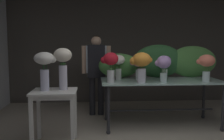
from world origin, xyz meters
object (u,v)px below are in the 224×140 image
(vase_violet_hydrangea, at_px, (165,64))
(vase_lilac_ranunculus, at_px, (163,65))
(vase_crimson_roses, at_px, (110,63))
(vase_rosy_carnations, at_px, (139,63))
(vase_ivory_peonies, at_px, (118,64))
(side_table_white, at_px, (54,99))
(vase_coral_anemones, at_px, (206,64))
(vase_cream_lisianthus_tall, at_px, (63,63))
(display_table_glass, at_px, (161,86))
(vase_white_roses_tall, at_px, (45,65))
(florist, at_px, (96,66))
(vase_sunset_stock, at_px, (141,63))

(vase_violet_hydrangea, xyz_separation_m, vase_lilac_ranunculus, (-0.09, -0.26, 0.01))
(vase_crimson_roses, bearing_deg, vase_rosy_carnations, 25.46)
(vase_lilac_ranunculus, distance_m, vase_ivory_peonies, 0.79)
(vase_lilac_ranunculus, relative_size, vase_crimson_roses, 0.89)
(side_table_white, relative_size, vase_coral_anemones, 1.73)
(vase_cream_lisianthus_tall, bearing_deg, vase_rosy_carnations, 29.44)
(display_table_glass, bearing_deg, vase_cream_lisianthus_tall, -157.78)
(display_table_glass, bearing_deg, vase_ivory_peonies, 171.48)
(display_table_glass, relative_size, vase_white_roses_tall, 3.81)
(florist, bearing_deg, vase_violet_hydrangea, -31.70)
(vase_rosy_carnations, distance_m, vase_coral_anemones, 1.11)
(florist, height_order, vase_crimson_roses, florist)
(display_table_glass, height_order, vase_crimson_roses, vase_crimson_roses)
(florist, distance_m, vase_white_roses_tall, 1.65)
(florist, bearing_deg, vase_crimson_roses, -77.11)
(vase_sunset_stock, bearing_deg, vase_coral_anemones, 3.25)
(florist, distance_m, vase_cream_lisianthus_tall, 1.51)
(vase_lilac_ranunculus, xyz_separation_m, vase_white_roses_tall, (-1.82, -0.48, 0.05))
(vase_lilac_ranunculus, bearing_deg, vase_crimson_roses, 178.47)
(vase_rosy_carnations, xyz_separation_m, vase_cream_lisianthus_tall, (-1.23, -0.69, 0.06))
(vase_coral_anemones, bearing_deg, vase_white_roses_tall, -169.04)
(vase_sunset_stock, xyz_separation_m, vase_cream_lisianthus_tall, (-1.21, -0.38, 0.03))
(side_table_white, height_order, vase_ivory_peonies, vase_ivory_peonies)
(vase_coral_anemones, bearing_deg, vase_violet_hydrangea, 159.01)
(vase_ivory_peonies, relative_size, vase_crimson_roses, 0.89)
(vase_lilac_ranunculus, bearing_deg, vase_violet_hydrangea, 70.41)
(vase_ivory_peonies, xyz_separation_m, vase_crimson_roses, (-0.16, -0.32, 0.04))
(vase_ivory_peonies, height_order, vase_white_roses_tall, vase_white_roses_tall)
(vase_violet_hydrangea, bearing_deg, vase_coral_anemones, -20.99)
(vase_rosy_carnations, relative_size, vase_ivory_peonies, 1.04)
(vase_crimson_roses, height_order, vase_cream_lisianthus_tall, vase_cream_lisianthus_tall)
(side_table_white, height_order, vase_coral_anemones, vase_coral_anemones)
(vase_lilac_ranunculus, xyz_separation_m, vase_crimson_roses, (-0.87, 0.02, 0.04))
(display_table_glass, distance_m, side_table_white, 1.87)
(vase_lilac_ranunculus, bearing_deg, vase_white_roses_tall, -165.26)
(display_table_glass, height_order, florist, florist)
(vase_ivory_peonies, bearing_deg, vase_sunset_stock, -49.52)
(florist, relative_size, vase_cream_lisianthus_tall, 2.67)
(vase_lilac_ranunculus, height_order, vase_crimson_roses, vase_crimson_roses)
(vase_violet_hydrangea, distance_m, vase_coral_anemones, 0.68)
(vase_coral_anemones, relative_size, vase_cream_lisianthus_tall, 0.75)
(side_table_white, xyz_separation_m, vase_violet_hydrangea, (1.79, 0.74, 0.43))
(florist, bearing_deg, vase_cream_lisianthus_tall, -109.18)
(vase_coral_anemones, bearing_deg, vase_ivory_peonies, 167.14)
(florist, height_order, vase_rosy_carnations, florist)
(vase_white_roses_tall, bearing_deg, display_table_glass, 21.04)
(side_table_white, xyz_separation_m, vase_coral_anemones, (2.43, 0.49, 0.45))
(side_table_white, relative_size, vase_crimson_roses, 1.59)
(vase_violet_hydrangea, height_order, vase_white_roses_tall, vase_white_roses_tall)
(vase_rosy_carnations, xyz_separation_m, vase_crimson_roses, (-0.52, -0.25, 0.03))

